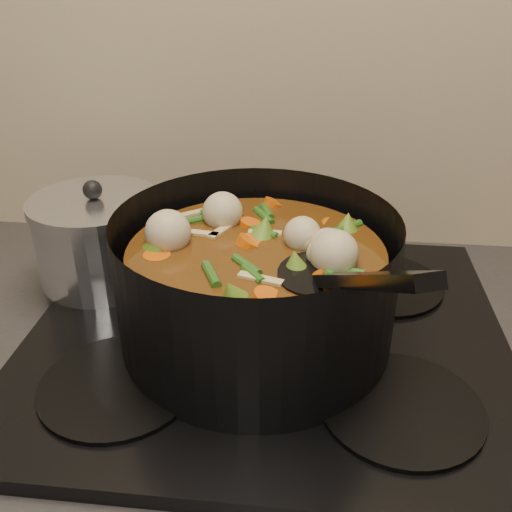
# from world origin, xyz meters

# --- Properties ---
(stovetop) EXTENTS (0.62, 0.54, 0.03)m
(stovetop) POSITION_xyz_m (0.00, 1.93, 0.92)
(stovetop) COLOR black
(stovetop) RESTS_ON counter
(stockpot) EXTENTS (0.39, 0.45, 0.25)m
(stockpot) POSITION_xyz_m (-0.01, 1.91, 1.01)
(stockpot) COLOR black
(stockpot) RESTS_ON stovetop
(saucepan) EXTENTS (0.19, 0.19, 0.16)m
(saucepan) POSITION_xyz_m (-0.26, 2.04, 1.00)
(saucepan) COLOR silver
(saucepan) RESTS_ON stovetop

